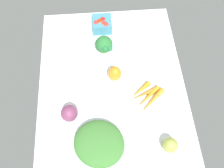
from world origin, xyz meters
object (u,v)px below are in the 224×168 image
object	(u,v)px
carrot_bunch	(147,96)
red_onion_near_basket	(69,113)
heirloom_tomato_green	(170,145)
leafy_greens_clump	(99,143)
bell_pepper_orange	(115,74)
berry_basket	(102,24)
broccoli_head	(104,45)

from	to	relation	value
carrot_bunch	red_onion_near_basket	size ratio (longest dim) A/B	2.28
carrot_bunch	heirloom_tomato_green	distance (cm)	26.60
carrot_bunch	leafy_greens_clump	xyz separation A→B (cm)	(-22.38, 25.35, 1.77)
bell_pepper_orange	berry_basket	distance (cm)	34.90
broccoli_head	red_onion_near_basket	distance (cm)	41.83
bell_pepper_orange	leafy_greens_clump	distance (cm)	36.33
bell_pepper_orange	leafy_greens_clump	world-z (taller)	bell_pepper_orange
carrot_bunch	red_onion_near_basket	distance (cm)	39.48
bell_pepper_orange	red_onion_near_basket	world-z (taller)	bell_pepper_orange
heirloom_tomato_green	berry_basket	bearing A→B (deg)	19.90
red_onion_near_basket	berry_basket	bearing A→B (deg)	-19.05
carrot_bunch	berry_basket	size ratio (longest dim) A/B	1.67
berry_basket	heirloom_tomato_green	distance (cm)	77.47
red_onion_near_basket	broccoli_head	bearing A→B (deg)	-27.19
carrot_bunch	bell_pepper_orange	xyz separation A→B (cm)	(12.52, 15.38, 3.34)
bell_pepper_orange	berry_basket	xyz separation A→B (cm)	(34.59, 4.60, -0.96)
broccoli_head	berry_basket	bearing A→B (deg)	1.08
berry_basket	carrot_bunch	bearing A→B (deg)	-157.02
bell_pepper_orange	heirloom_tomato_green	xyz separation A→B (cm)	(-38.26, -21.77, -1.16)
carrot_bunch	red_onion_near_basket	xyz separation A→B (cm)	(-7.21, 38.73, 2.70)
red_onion_near_basket	berry_basket	size ratio (longest dim) A/B	0.73
heirloom_tomato_green	red_onion_near_basket	bearing A→B (deg)	67.68
carrot_bunch	heirloom_tomato_green	size ratio (longest dim) A/B	2.62
berry_basket	broccoli_head	bearing A→B (deg)	-178.92
broccoli_head	red_onion_near_basket	size ratio (longest dim) A/B	1.44
broccoli_head	bell_pepper_orange	bearing A→B (deg)	-166.19
broccoli_head	red_onion_near_basket	xyz separation A→B (cm)	(-37.13, 19.08, -2.68)
bell_pepper_orange	leafy_greens_clump	xyz separation A→B (cm)	(-34.90, 9.97, -1.56)
bell_pepper_orange	carrot_bunch	bearing A→B (deg)	-129.16
broccoli_head	berry_basket	size ratio (longest dim) A/B	1.05
carrot_bunch	bell_pepper_orange	world-z (taller)	bell_pepper_orange
broccoli_head	leafy_greens_clump	size ratio (longest dim) A/B	0.50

